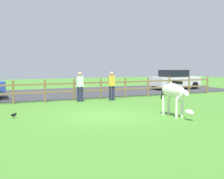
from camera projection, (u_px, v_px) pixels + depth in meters
ground_plane at (103, 116)px, 11.30m from camera, size 60.00×60.00×0.00m
parking_asphalt at (51, 94)px, 19.72m from camera, size 28.00×7.40×0.05m
paddock_fence at (60, 89)px, 15.58m from camera, size 21.21×0.11×1.23m
zebra at (174, 93)px, 11.09m from camera, size 0.55×1.94×1.41m
crow_on_grass at (14, 115)px, 10.82m from camera, size 0.21×0.10×0.20m
parked_car_white at (175, 79)px, 22.91m from camera, size 4.09×2.05×1.56m
visitor_left_of_tree at (80, 85)px, 15.56m from camera, size 0.39×0.27×1.64m
visitor_right_of_tree at (112, 85)px, 16.06m from camera, size 0.40×0.30×1.64m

